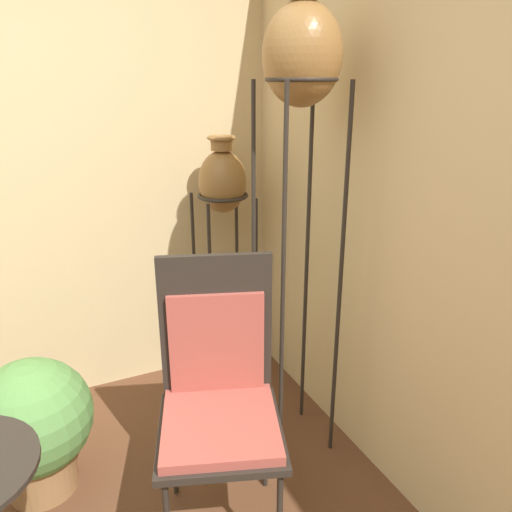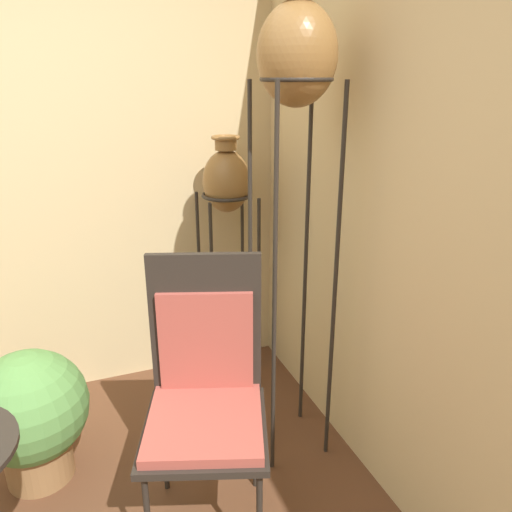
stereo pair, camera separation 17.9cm
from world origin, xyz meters
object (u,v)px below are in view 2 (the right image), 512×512
at_px(vase_stand_tall, 297,68).
at_px(chair, 205,385).
at_px(vase_stand_medium, 227,188).
at_px(potted_plant, 31,413).

height_order(vase_stand_tall, chair, vase_stand_tall).
height_order(vase_stand_medium, potted_plant, vase_stand_medium).
distance_m(vase_stand_tall, vase_stand_medium, 0.93).
bearing_deg(vase_stand_medium, vase_stand_tall, -82.71).
distance_m(vase_stand_tall, chair, 1.34).
height_order(vase_stand_tall, vase_stand_medium, vase_stand_tall).
bearing_deg(potted_plant, vase_stand_tall, -9.39).
bearing_deg(chair, potted_plant, 165.52).
xyz_separation_m(vase_stand_medium, potted_plant, (-1.12, -0.49, -0.87)).
bearing_deg(potted_plant, chair, -33.58).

